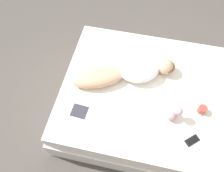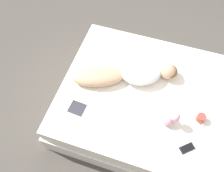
{
  "view_description": "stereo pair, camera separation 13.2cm",
  "coord_description": "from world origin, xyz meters",
  "px_view_note": "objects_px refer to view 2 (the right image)",
  "views": [
    {
      "loc": [
        1.36,
        -0.15,
        2.9
      ],
      "look_at": [
        0.08,
        -0.43,
        0.65
      ],
      "focal_mm": 35.0,
      "sensor_mm": 36.0,
      "label": 1
    },
    {
      "loc": [
        1.33,
        -0.02,
        2.9
      ],
      "look_at": [
        0.08,
        -0.43,
        0.65
      ],
      "focal_mm": 35.0,
      "sensor_mm": 36.0,
      "label": 2
    }
  ],
  "objects_px": {
    "cell_phone": "(187,148)",
    "coffee_mug": "(201,118)",
    "person": "(128,74)",
    "open_magazine": "(82,100)"
  },
  "relations": [
    {
      "from": "cell_phone",
      "to": "coffee_mug",
      "type": "bearing_deg",
      "value": 125.73
    },
    {
      "from": "person",
      "to": "open_magazine",
      "type": "xyz_separation_m",
      "value": [
        0.46,
        -0.44,
        -0.09
      ]
    },
    {
      "from": "person",
      "to": "open_magazine",
      "type": "relative_size",
      "value": 2.49
    },
    {
      "from": "person",
      "to": "cell_phone",
      "type": "bearing_deg",
      "value": 29.59
    },
    {
      "from": "open_magazine",
      "to": "cell_phone",
      "type": "xyz_separation_m",
      "value": [
        0.19,
        1.26,
        0.0
      ]
    },
    {
      "from": "person",
      "to": "open_magazine",
      "type": "height_order",
      "value": "person"
    },
    {
      "from": "open_magazine",
      "to": "coffee_mug",
      "type": "height_order",
      "value": "coffee_mug"
    },
    {
      "from": "open_magazine",
      "to": "coffee_mug",
      "type": "distance_m",
      "value": 1.36
    },
    {
      "from": "person",
      "to": "cell_phone",
      "type": "xyz_separation_m",
      "value": [
        0.65,
        0.83,
        -0.08
      ]
    },
    {
      "from": "coffee_mug",
      "to": "cell_phone",
      "type": "height_order",
      "value": "coffee_mug"
    }
  ]
}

